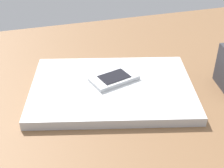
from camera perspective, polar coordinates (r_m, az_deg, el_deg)
desk_surface at (r=65.32cm, az=2.02°, el=-3.04°), size 120.00×80.00×3.00cm
laptop_closed at (r=64.69cm, az=-0.00°, el=-0.81°), size 37.21×30.05×1.82cm
cell_phone_on_laptop at (r=65.38cm, az=0.39°, el=1.02°), size 10.67×7.63×0.97cm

